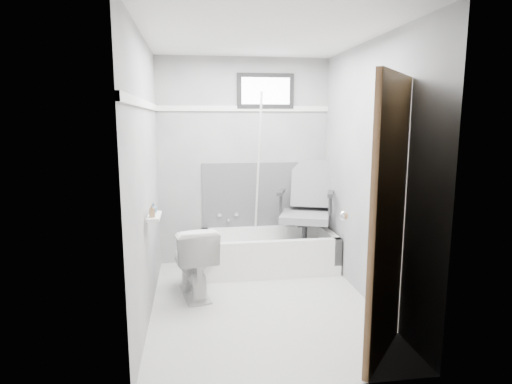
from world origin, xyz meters
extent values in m
plane|color=silver|center=(0.00, 0.00, 0.00)|extent=(2.60, 2.60, 0.00)
plane|color=silver|center=(0.00, 0.00, 2.40)|extent=(2.60, 2.60, 0.00)
cube|color=gray|center=(0.00, 1.30, 1.20)|extent=(2.00, 0.02, 2.40)
cube|color=gray|center=(0.00, -1.30, 1.20)|extent=(2.00, 0.02, 2.40)
cube|color=gray|center=(-1.00, 0.00, 1.20)|extent=(0.02, 2.60, 2.40)
cube|color=gray|center=(1.00, 0.00, 1.20)|extent=(0.02, 2.60, 2.40)
imported|color=white|center=(-0.62, 0.32, 0.35)|extent=(0.52, 0.77, 0.69)
cube|color=#4C4C4F|center=(0.25, 1.29, 0.80)|extent=(1.50, 0.02, 0.78)
cube|color=white|center=(0.00, 1.29, 1.82)|extent=(2.00, 0.02, 0.06)
cube|color=white|center=(-0.99, 0.00, 1.82)|extent=(0.02, 2.60, 0.06)
cylinder|color=white|center=(0.13, 1.06, 1.05)|extent=(0.02, 0.55, 1.88)
cube|color=white|center=(-0.93, -0.14, 0.90)|extent=(0.10, 0.32, 0.02)
imported|color=#A17A50|center=(-0.94, -0.22, 0.97)|extent=(0.05, 0.05, 0.10)
imported|color=slate|center=(-0.94, -0.08, 0.96)|extent=(0.08, 0.08, 0.09)
camera|label=1|loc=(-0.60, -3.70, 1.70)|focal=30.00mm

